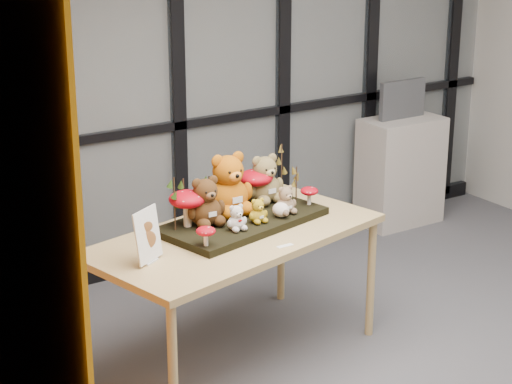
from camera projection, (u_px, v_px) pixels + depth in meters
room_shell at (486, 94)px, 4.67m from camera, size 5.00×5.00×5.00m
glass_partition at (232, 68)px, 6.73m from camera, size 4.90×0.06×2.78m
display_table at (235, 244)px, 5.29m from camera, size 1.86×1.22×0.80m
diorama_tray at (242, 221)px, 5.39m from camera, size 1.07×0.70×0.04m
bear_pooh_yellow at (228, 180)px, 5.40m from camera, size 0.36×0.34×0.40m
bear_brown_medium at (205, 198)px, 5.23m from camera, size 0.28×0.26×0.31m
bear_tan_back at (264, 176)px, 5.61m from camera, size 0.29×0.28×0.33m
bear_small_yellow at (258, 209)px, 5.29m from camera, size 0.14×0.13×0.16m
bear_white_bow at (236, 216)px, 5.17m from camera, size 0.15×0.14×0.16m
bear_beige_small at (285, 198)px, 5.43m from camera, size 0.17×0.16×0.18m
plush_cream_hedgehog at (281, 209)px, 5.38m from camera, size 0.09×0.08×0.10m
mushroom_back_left at (187, 207)px, 5.22m from camera, size 0.21×0.21×0.23m
mushroom_back_right at (256, 185)px, 5.60m from camera, size 0.21×0.21×0.23m
mushroom_front_left at (206, 235)px, 4.96m from camera, size 0.11×0.11×0.12m
mushroom_front_right at (309, 195)px, 5.59m from camera, size 0.11×0.11×0.12m
sprig_green_far_left at (175, 204)px, 5.15m from camera, size 0.05×0.05×0.31m
sprig_green_mid_left at (184, 201)px, 5.27m from camera, size 0.05×0.05×0.26m
sprig_dry_far_right at (282, 170)px, 5.71m from camera, size 0.05×0.05×0.33m
sprig_dry_mid_right at (296, 184)px, 5.64m from camera, size 0.05×0.05×0.22m
sprig_green_centre at (209, 195)px, 5.42m from camera, size 0.05×0.05×0.23m
sign_holder at (148, 238)px, 4.82m from camera, size 0.20×0.14×0.29m
label_card at (285, 246)px, 5.08m from camera, size 0.10×0.03×0.00m
cabinet at (400, 171)px, 7.60m from camera, size 0.66×0.39×0.89m
monitor at (402, 99)px, 7.43m from camera, size 0.44×0.05×0.31m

